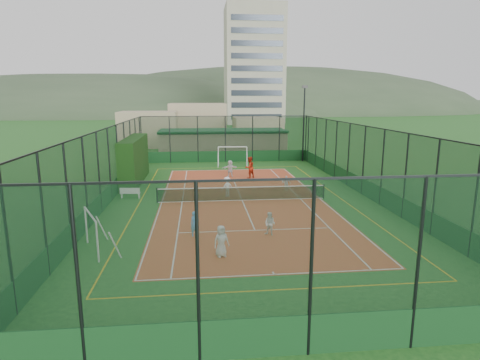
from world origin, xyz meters
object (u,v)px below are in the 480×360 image
object	(u,v)px
child_near_left	(221,241)
apartment_tower	(254,66)
floodlight_ne	(304,124)
child_near_right	(270,224)
child_near_mid	(195,224)
futsal_goal_near	(91,233)
child_far_back	(230,168)
child_far_left	(227,187)
child_far_right	(286,183)
futsal_goal_far	(233,156)
white_bench	(130,193)
clubhouse	(223,143)
coach	(250,167)

from	to	relation	value
child_near_left	apartment_tower	bearing A→B (deg)	63.14
floodlight_ne	child_near_right	world-z (taller)	floodlight_ne
child_near_mid	child_near_right	world-z (taller)	child_near_mid
futsal_goal_near	floodlight_ne	bearing A→B (deg)	-57.55
child_near_mid	child_far_back	distance (m)	15.66
child_far_left	child_far_right	xyz separation A→B (m)	(4.60, 1.26, -0.14)
futsal_goal_near	child_near_right	xyz separation A→B (m)	(8.55, 1.40, -0.29)
apartment_tower	child_near_left	bearing A→B (deg)	-98.67
futsal_goal_far	child_far_right	world-z (taller)	futsal_goal_far
white_bench	futsal_goal_far	xyz separation A→B (m)	(8.36, 12.83, 0.59)
child_near_right	child_near_left	bearing A→B (deg)	-100.62
futsal_goal_near	child_far_right	size ratio (longest dim) A/B	2.41
child_near_mid	futsal_goal_near	bearing A→B (deg)	178.37
futsal_goal_near	child_far_right	distance (m)	16.00
clubhouse	white_bench	distance (m)	21.99
apartment_tower	child_far_back	xyz separation A→B (m)	(-12.17, -73.57, -14.24)
apartment_tower	coach	world-z (taller)	apartment_tower
clubhouse	futsal_goal_near	size ratio (longest dim) A/B	5.40
white_bench	child_far_back	world-z (taller)	child_far_back
white_bench	child_near_right	world-z (taller)	child_near_right
child_near_right	child_far_back	bearing A→B (deg)	128.50
child_near_left	child_far_right	world-z (taller)	child_near_left
child_far_right	child_far_left	bearing A→B (deg)	13.88
child_near_mid	clubhouse	bearing A→B (deg)	62.37
clubhouse	futsal_goal_near	xyz separation A→B (m)	(-7.89, -30.62, -0.67)
child_near_right	child_far_left	xyz separation A→B (m)	(-1.61, 8.42, 0.11)
white_bench	child_near_left	world-z (taller)	child_near_left
child_near_right	child_far_right	xyz separation A→B (m)	(2.99, 9.69, -0.03)
apartment_tower	futsal_goal_far	world-z (taller)	apartment_tower
futsal_goal_near	child_far_left	bearing A→B (deg)	-59.62
child_far_right	child_far_back	distance (m)	7.08
child_far_left	coach	distance (m)	6.95
clubhouse	coach	bearing A→B (deg)	-84.03
child_far_left	child_far_right	distance (m)	4.77
clubhouse	child_near_right	bearing A→B (deg)	-88.71
white_bench	futsal_goal_far	bearing A→B (deg)	63.02
futsal_goal_far	child_near_left	xyz separation A→B (m)	(-2.56, -24.09, -0.26)
clubhouse	child_far_left	world-z (taller)	clubhouse
futsal_goal_far	child_far_left	bearing A→B (deg)	-91.45
clubhouse	futsal_goal_far	bearing A→B (deg)	-85.83
child_near_mid	child_near_left	bearing A→B (deg)	-88.63
apartment_tower	child_far_right	distance (m)	81.26
child_near_right	coach	bearing A→B (deg)	122.27
futsal_goal_far	child_near_left	world-z (taller)	futsal_goal_far
floodlight_ne	apartment_tower	bearing A→B (deg)	87.02
clubhouse	coach	size ratio (longest dim) A/B	8.05
futsal_goal_near	coach	distance (m)	18.83
clubhouse	futsal_goal_near	distance (m)	31.63
floodlight_ne	clubhouse	distance (m)	10.47
white_bench	coach	bearing A→B (deg)	39.91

